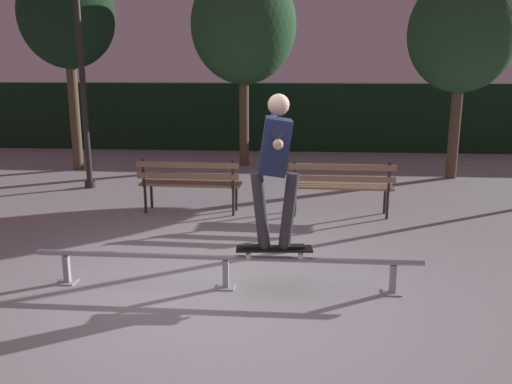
{
  "coord_description": "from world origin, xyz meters",
  "views": [
    {
      "loc": [
        0.73,
        -4.98,
        2.24
      ],
      "look_at": [
        0.25,
        0.95,
        0.85
      ],
      "focal_mm": 37.12,
      "sensor_mm": 36.0,
      "label": 1
    }
  ],
  "objects_px": {
    "skateboard": "(274,249)",
    "lamp_post_left": "(81,55)",
    "tree_far_left": "(67,17)",
    "grind_rail": "(226,262)",
    "tree_behind_benches": "(244,26)",
    "park_bench_leftmost": "(190,180)",
    "tree_far_right": "(463,33)",
    "skateboarder": "(275,159)",
    "park_bench_left_center": "(341,183)"
  },
  "relations": [
    {
      "from": "skateboarder",
      "to": "park_bench_leftmost",
      "type": "bearing_deg",
      "value": 117.06
    },
    {
      "from": "skateboarder",
      "to": "park_bench_left_center",
      "type": "bearing_deg",
      "value": 72.87
    },
    {
      "from": "grind_rail",
      "to": "park_bench_leftmost",
      "type": "xyz_separation_m",
      "value": [
        -0.96,
        2.88,
        0.25
      ]
    },
    {
      "from": "skateboard",
      "to": "tree_far_left",
      "type": "distance_m",
      "value": 8.47
    },
    {
      "from": "park_bench_left_center",
      "to": "skateboard",
      "type": "bearing_deg",
      "value": -107.18
    },
    {
      "from": "tree_behind_benches",
      "to": "lamp_post_left",
      "type": "distance_m",
      "value": 3.84
    },
    {
      "from": "skateboard",
      "to": "skateboarder",
      "type": "height_order",
      "value": "skateboarder"
    },
    {
      "from": "park_bench_leftmost",
      "to": "tree_behind_benches",
      "type": "xyz_separation_m",
      "value": [
        0.42,
        4.29,
        2.63
      ]
    },
    {
      "from": "park_bench_left_center",
      "to": "tree_behind_benches",
      "type": "relative_size",
      "value": 0.36
    },
    {
      "from": "lamp_post_left",
      "to": "tree_far_left",
      "type": "bearing_deg",
      "value": 118.51
    },
    {
      "from": "skateboarder",
      "to": "lamp_post_left",
      "type": "bearing_deg",
      "value": 129.65
    },
    {
      "from": "park_bench_leftmost",
      "to": "tree_far_left",
      "type": "height_order",
      "value": "tree_far_left"
    },
    {
      "from": "lamp_post_left",
      "to": "tree_far_right",
      "type": "bearing_deg",
      "value": 11.85
    },
    {
      "from": "grind_rail",
      "to": "lamp_post_left",
      "type": "xyz_separation_m",
      "value": [
        -3.27,
        4.56,
        2.2
      ]
    },
    {
      "from": "tree_far_right",
      "to": "tree_behind_benches",
      "type": "relative_size",
      "value": 0.92
    },
    {
      "from": "skateboard",
      "to": "skateboarder",
      "type": "xyz_separation_m",
      "value": [
        0.0,
        0.0,
        0.94
      ]
    },
    {
      "from": "park_bench_leftmost",
      "to": "park_bench_left_center",
      "type": "xyz_separation_m",
      "value": [
        2.36,
        0.0,
        0.0
      ]
    },
    {
      "from": "grind_rail",
      "to": "tree_far_right",
      "type": "height_order",
      "value": "tree_far_right"
    },
    {
      "from": "tree_far_right",
      "to": "lamp_post_left",
      "type": "distance_m",
      "value": 7.38
    },
    {
      "from": "grind_rail",
      "to": "skateboarder",
      "type": "height_order",
      "value": "skateboarder"
    },
    {
      "from": "park_bench_left_center",
      "to": "tree_far_left",
      "type": "xyz_separation_m",
      "value": [
        -5.65,
        3.5,
        2.79
      ]
    },
    {
      "from": "grind_rail",
      "to": "tree_behind_benches",
      "type": "distance_m",
      "value": 7.74
    },
    {
      "from": "lamp_post_left",
      "to": "skateboarder",
      "type": "bearing_deg",
      "value": -50.35
    },
    {
      "from": "tree_far_left",
      "to": "grind_rail",
      "type": "bearing_deg",
      "value": -56.27
    },
    {
      "from": "lamp_post_left",
      "to": "grind_rail",
      "type": "bearing_deg",
      "value": -54.34
    },
    {
      "from": "tree_far_right",
      "to": "lamp_post_left",
      "type": "xyz_separation_m",
      "value": [
        -7.21,
        -1.51,
        -0.44
      ]
    },
    {
      "from": "tree_far_left",
      "to": "lamp_post_left",
      "type": "relative_size",
      "value": 1.15
    },
    {
      "from": "skateboarder",
      "to": "lamp_post_left",
      "type": "height_order",
      "value": "lamp_post_left"
    },
    {
      "from": "skateboarder",
      "to": "tree_behind_benches",
      "type": "relative_size",
      "value": 0.35
    },
    {
      "from": "skateboard",
      "to": "lamp_post_left",
      "type": "bearing_deg",
      "value": 129.63
    },
    {
      "from": "skateboarder",
      "to": "park_bench_left_center",
      "type": "xyz_separation_m",
      "value": [
        0.89,
        2.88,
        -0.84
      ]
    },
    {
      "from": "park_bench_left_center",
      "to": "lamp_post_left",
      "type": "distance_m",
      "value": 5.33
    },
    {
      "from": "grind_rail",
      "to": "tree_far_right",
      "type": "bearing_deg",
      "value": 57.05
    },
    {
      "from": "park_bench_leftmost",
      "to": "tree_behind_benches",
      "type": "bearing_deg",
      "value": 84.38
    },
    {
      "from": "tree_far_right",
      "to": "grind_rail",
      "type": "bearing_deg",
      "value": -122.95
    },
    {
      "from": "grind_rail",
      "to": "tree_behind_benches",
      "type": "height_order",
      "value": "tree_behind_benches"
    },
    {
      "from": "grind_rail",
      "to": "park_bench_left_center",
      "type": "relative_size",
      "value": 2.5
    },
    {
      "from": "park_bench_leftmost",
      "to": "lamp_post_left",
      "type": "xyz_separation_m",
      "value": [
        -2.31,
        1.68,
        1.94
      ]
    },
    {
      "from": "skateboarder",
      "to": "park_bench_leftmost",
      "type": "relative_size",
      "value": 0.97
    },
    {
      "from": "skateboard",
      "to": "tree_far_left",
      "type": "xyz_separation_m",
      "value": [
        -4.76,
        6.38,
        2.89
      ]
    },
    {
      "from": "skateboard",
      "to": "tree_behind_benches",
      "type": "relative_size",
      "value": 0.18
    },
    {
      "from": "skateboarder",
      "to": "park_bench_leftmost",
      "type": "height_order",
      "value": "skateboarder"
    },
    {
      "from": "tree_far_right",
      "to": "park_bench_left_center",
      "type": "bearing_deg",
      "value": -128.51
    },
    {
      "from": "skateboard",
      "to": "tree_far_left",
      "type": "height_order",
      "value": "tree_far_left"
    },
    {
      "from": "tree_far_right",
      "to": "tree_far_left",
      "type": "height_order",
      "value": "tree_far_left"
    },
    {
      "from": "park_bench_left_center",
      "to": "tree_far_right",
      "type": "height_order",
      "value": "tree_far_right"
    },
    {
      "from": "tree_behind_benches",
      "to": "park_bench_leftmost",
      "type": "bearing_deg",
      "value": -95.62
    },
    {
      "from": "grind_rail",
      "to": "lamp_post_left",
      "type": "bearing_deg",
      "value": 125.66
    },
    {
      "from": "park_bench_leftmost",
      "to": "lamp_post_left",
      "type": "bearing_deg",
      "value": 143.93
    },
    {
      "from": "skateboarder",
      "to": "park_bench_left_center",
      "type": "height_order",
      "value": "skateboarder"
    }
  ]
}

